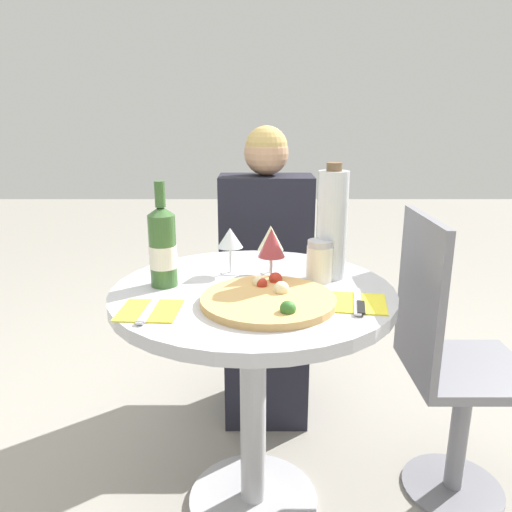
# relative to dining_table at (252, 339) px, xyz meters

# --- Properties ---
(ground_plane) EXTENTS (12.00, 12.00, 0.00)m
(ground_plane) POSITION_rel_dining_table_xyz_m (0.00, 0.00, -0.59)
(ground_plane) COLOR gray
(ground_plane) RESTS_ON ground
(dining_table) EXTENTS (0.82, 0.82, 0.75)m
(dining_table) POSITION_rel_dining_table_xyz_m (0.00, 0.00, 0.00)
(dining_table) COLOR #B2B2B7
(dining_table) RESTS_ON ground_plane
(chair_behind_diner) EXTENTS (0.37, 0.37, 0.95)m
(chair_behind_diner) POSITION_rel_dining_table_xyz_m (0.05, 0.77, -0.13)
(chair_behind_diner) COLOR slate
(chair_behind_diner) RESTS_ON ground_plane
(seated_diner) EXTENTS (0.39, 0.43, 1.19)m
(seated_diner) POSITION_rel_dining_table_xyz_m (0.05, 0.62, -0.06)
(seated_diner) COLOR black
(seated_diner) RESTS_ON ground_plane
(chair_empty_side) EXTENTS (0.37, 0.37, 0.95)m
(chair_empty_side) POSITION_rel_dining_table_xyz_m (0.61, 0.06, -0.13)
(chair_empty_side) COLOR slate
(chair_empty_side) RESTS_ON ground_plane
(pizza_large) EXTENTS (0.36, 0.36, 0.05)m
(pizza_large) POSITION_rel_dining_table_xyz_m (0.04, -0.12, 0.17)
(pizza_large) COLOR tan
(pizza_large) RESTS_ON dining_table
(wine_bottle) EXTENTS (0.08, 0.08, 0.30)m
(wine_bottle) POSITION_rel_dining_table_xyz_m (-0.26, 0.02, 0.28)
(wine_bottle) COLOR #38602D
(wine_bottle) RESTS_ON dining_table
(tall_carafe) EXTENTS (0.09, 0.09, 0.35)m
(tall_carafe) POSITION_rel_dining_table_xyz_m (0.24, 0.10, 0.33)
(tall_carafe) COLOR silver
(tall_carafe) RESTS_ON dining_table
(sugar_shaker) EXTENTS (0.08, 0.08, 0.12)m
(sugar_shaker) POSITION_rel_dining_table_xyz_m (0.20, 0.07, 0.22)
(sugar_shaker) COLOR silver
(sugar_shaker) RESTS_ON dining_table
(wine_glass_back_right) EXTENTS (0.08, 0.08, 0.15)m
(wine_glass_back_right) POSITION_rel_dining_table_xyz_m (0.05, 0.14, 0.27)
(wine_glass_back_right) COLOR silver
(wine_glass_back_right) RESTS_ON dining_table
(wine_glass_front_right) EXTENTS (0.08, 0.08, 0.16)m
(wine_glass_front_right) POSITION_rel_dining_table_xyz_m (0.05, 0.05, 0.28)
(wine_glass_front_right) COLOR silver
(wine_glass_front_right) RESTS_ON dining_table
(wine_glass_back_left) EXTENTS (0.08, 0.08, 0.15)m
(wine_glass_back_left) POSITION_rel_dining_table_xyz_m (-0.07, 0.14, 0.27)
(wine_glass_back_left) COLOR silver
(wine_glass_back_left) RESTS_ON dining_table
(place_setting_left) EXTENTS (0.16, 0.19, 0.01)m
(place_setting_left) POSITION_rel_dining_table_xyz_m (-0.26, -0.18, 0.16)
(place_setting_left) COLOR yellow
(place_setting_left) RESTS_ON dining_table
(place_setting_right) EXTENTS (0.17, 0.19, 0.01)m
(place_setting_right) POSITION_rel_dining_table_xyz_m (0.28, -0.13, 0.16)
(place_setting_right) COLOR yellow
(place_setting_right) RESTS_ON dining_table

